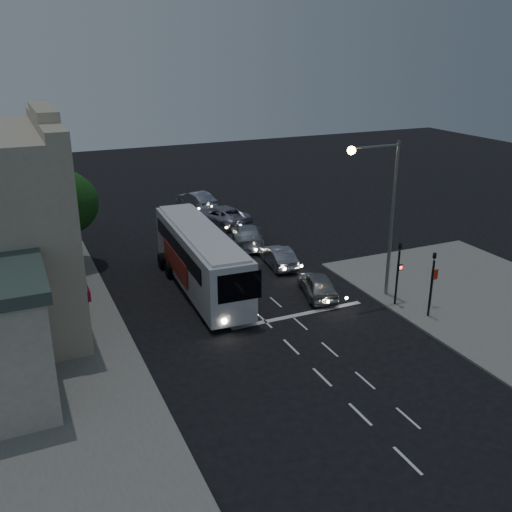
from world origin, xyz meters
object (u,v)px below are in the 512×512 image
car_extra (196,200)px  regulatory_sign (433,282)px  traffic_signal_side (432,277)px  car_suv (318,285)px  tour_bus (200,257)px  car_sedan_c (220,215)px  traffic_signal_main (398,266)px  car_sedan_a (278,256)px  car_sedan_b (247,235)px  streetlight (384,203)px  street_tree (67,200)px

car_extra → regulatory_sign: size_ratio=2.14×
traffic_signal_side → car_suv: bearing=129.0°
tour_bus → regulatory_sign: (10.96, -7.92, -0.45)m
car_sedan_c → regulatory_sign: (5.18, -19.86, 0.81)m
traffic_signal_main → traffic_signal_side: same height
regulatory_sign → traffic_signal_main: bearing=149.2°
car_sedan_a → traffic_signal_main: (3.30, -8.38, 1.74)m
car_sedan_b → streetlight: (3.24, -11.69, 4.95)m
car_sedan_c → regulatory_sign: size_ratio=2.58×
car_sedan_c → car_extra: size_ratio=1.21×
car_sedan_a → traffic_signal_side: size_ratio=1.01×
car_extra → streetlight: bearing=85.5°
car_sedan_a → car_sedan_b: size_ratio=0.77×
car_sedan_c → traffic_signal_main: traffic_signal_main is taller
car_extra → traffic_signal_main: bearing=85.6°
car_suv → car_sedan_a: size_ratio=1.01×
traffic_signal_side → streetlight: bearing=105.7°
car_sedan_c → regulatory_sign: bearing=85.1°
car_suv → traffic_signal_main: (3.35, -3.02, 1.71)m
traffic_signal_main → regulatory_sign: (1.70, -1.01, -0.82)m
car_extra → regulatory_sign: bearing=89.0°
car_sedan_a → street_tree: (-12.51, 5.87, 3.82)m
tour_bus → car_sedan_b: bearing=49.8°
tour_bus → street_tree: bearing=134.4°
car_extra → streetlight: streetlight is taller
tour_bus → car_extra: tour_bus is taller
tour_bus → car_extra: 18.53m
tour_bus → street_tree: street_tree is taller
traffic_signal_side → streetlight: (-0.96, 3.40, 3.31)m
tour_bus → streetlight: bearing=-28.6°
streetlight → street_tree: size_ratio=1.45×
car_sedan_a → regulatory_sign: bearing=124.5°
car_sedan_b → car_extra: 11.40m
tour_bus → traffic_signal_main: size_ratio=3.03×
car_sedan_a → car_sedan_c: car_sedan_c is taller
car_sedan_b → car_extra: bearing=-70.2°
tour_bus → car_suv: (5.92, -3.88, -1.33)m
car_sedan_a → traffic_signal_main: size_ratio=1.01×
tour_bus → car_suv: tour_bus is taller
car_suv → car_extra: bearing=-74.1°
traffic_signal_main → car_sedan_b: bearing=104.9°
regulatory_sign → car_sedan_a: bearing=118.0°
car_sedan_b → regulatory_sign: regulatory_sign is taller
car_sedan_a → car_sedan_c: bearing=-82.6°
regulatory_sign → streetlight: 5.18m
car_extra → regulatory_sign: (5.34, -25.53, 0.82)m
tour_bus → car_sedan_a: size_ratio=3.00×
traffic_signal_side → car_extra: bearing=99.3°
car_sedan_c → streetlight: (3.23, -17.42, 4.94)m
street_tree → traffic_signal_side: bearing=-44.5°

